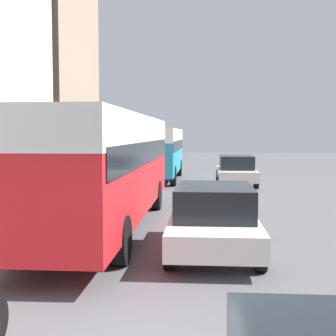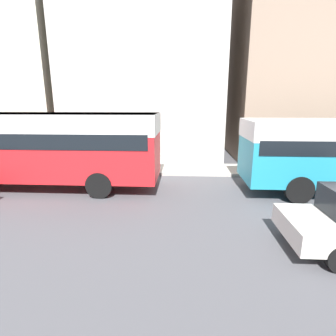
{
  "view_description": "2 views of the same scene",
  "coord_description": "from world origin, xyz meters",
  "px_view_note": "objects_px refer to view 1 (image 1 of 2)",
  "views": [
    {
      "loc": [
        0.82,
        -4.39,
        2.62
      ],
      "look_at": [
        -0.55,
        13.22,
        1.32
      ],
      "focal_mm": 50.0,
      "sensor_mm": 36.0,
      "label": 1
    },
    {
      "loc": [
        8.4,
        14.69,
        3.52
      ],
      "look_at": [
        -0.95,
        14.14,
        1.17
      ],
      "focal_mm": 28.0,
      "sensor_mm": 36.0,
      "label": 2
    }
  ],
  "objects_px": {
    "car_far_curb": "(214,218)",
    "car_crossing": "(236,170)",
    "bus_lead": "(102,156)",
    "bus_following": "(156,147)",
    "pedestrian_near_curb": "(112,157)"
  },
  "relations": [
    {
      "from": "car_far_curb",
      "to": "car_crossing",
      "type": "bearing_deg",
      "value": -95.84
    },
    {
      "from": "bus_lead",
      "to": "car_far_curb",
      "type": "xyz_separation_m",
      "value": [
        2.97,
        -2.35,
        -1.24
      ]
    },
    {
      "from": "car_far_curb",
      "to": "bus_following",
      "type": "bearing_deg",
      "value": -79.71
    },
    {
      "from": "bus_following",
      "to": "car_crossing",
      "type": "height_order",
      "value": "bus_following"
    },
    {
      "from": "car_far_curb",
      "to": "pedestrian_near_curb",
      "type": "height_order",
      "value": "pedestrian_near_curb"
    },
    {
      "from": "bus_following",
      "to": "car_crossing",
      "type": "bearing_deg",
      "value": -27.11
    },
    {
      "from": "bus_lead",
      "to": "car_far_curb",
      "type": "distance_m",
      "value": 3.98
    },
    {
      "from": "car_crossing",
      "to": "car_far_curb",
      "type": "relative_size",
      "value": 1.08
    },
    {
      "from": "car_crossing",
      "to": "bus_following",
      "type": "bearing_deg",
      "value": 152.89
    },
    {
      "from": "car_crossing",
      "to": "pedestrian_near_curb",
      "type": "height_order",
      "value": "pedestrian_near_curb"
    },
    {
      "from": "bus_lead",
      "to": "pedestrian_near_curb",
      "type": "xyz_separation_m",
      "value": [
        -3.72,
        19.83,
        -1.0
      ]
    },
    {
      "from": "bus_lead",
      "to": "pedestrian_near_curb",
      "type": "relative_size",
      "value": 6.64
    },
    {
      "from": "bus_lead",
      "to": "bus_following",
      "type": "height_order",
      "value": "bus_lead"
    },
    {
      "from": "bus_following",
      "to": "bus_lead",
      "type": "bearing_deg",
      "value": -90.36
    },
    {
      "from": "bus_lead",
      "to": "pedestrian_near_curb",
      "type": "distance_m",
      "value": 20.2
    }
  ]
}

